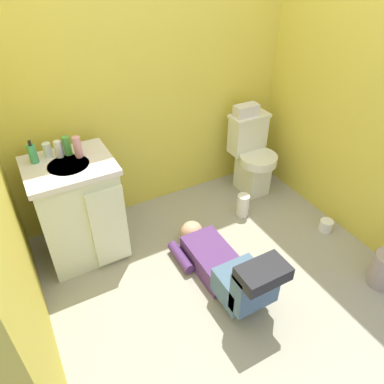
{
  "coord_description": "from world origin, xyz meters",
  "views": [
    {
      "loc": [
        -1.08,
        -1.61,
        2.13
      ],
      "look_at": [
        0.02,
        0.4,
        0.45
      ],
      "focal_mm": 34.17,
      "sensor_mm": 36.0,
      "label": 1
    }
  ],
  "objects_px": {
    "soap_dispenser": "(33,154)",
    "bottle_clear": "(47,150)",
    "vanity_cabinet": "(79,209)",
    "paper_towel_roll": "(243,205)",
    "toilet": "(252,156)",
    "bottle_green": "(67,146)",
    "person_plumber": "(226,267)",
    "faucet": "(61,148)",
    "bottle_white": "(58,149)",
    "toilet_paper_roll": "(326,225)",
    "tissue_box": "(246,110)",
    "bottle_pink": "(78,147)"
  },
  "relations": [
    {
      "from": "toilet",
      "to": "soap_dispenser",
      "type": "height_order",
      "value": "soap_dispenser"
    },
    {
      "from": "tissue_box",
      "to": "bottle_white",
      "type": "distance_m",
      "value": 1.63
    },
    {
      "from": "toilet_paper_roll",
      "to": "paper_towel_roll",
      "type": "bearing_deg",
      "value": 134.65
    },
    {
      "from": "faucet",
      "to": "bottle_white",
      "type": "bearing_deg",
      "value": -131.4
    },
    {
      "from": "soap_dispenser",
      "to": "bottle_clear",
      "type": "height_order",
      "value": "soap_dispenser"
    },
    {
      "from": "bottle_clear",
      "to": "bottle_green",
      "type": "distance_m",
      "value": 0.14
    },
    {
      "from": "toilet",
      "to": "tissue_box",
      "type": "distance_m",
      "value": 0.44
    },
    {
      "from": "bottle_clear",
      "to": "tissue_box",
      "type": "bearing_deg",
      "value": 0.41
    },
    {
      "from": "faucet",
      "to": "bottle_green",
      "type": "xyz_separation_m",
      "value": [
        0.04,
        -0.02,
        0.02
      ]
    },
    {
      "from": "toilet",
      "to": "vanity_cabinet",
      "type": "bearing_deg",
      "value": -177.04
    },
    {
      "from": "faucet",
      "to": "paper_towel_roll",
      "type": "distance_m",
      "value": 1.6
    },
    {
      "from": "bottle_clear",
      "to": "bottle_white",
      "type": "bearing_deg",
      "value": -32.91
    },
    {
      "from": "faucet",
      "to": "person_plumber",
      "type": "bearing_deg",
      "value": -51.15
    },
    {
      "from": "tissue_box",
      "to": "bottle_green",
      "type": "distance_m",
      "value": 1.57
    },
    {
      "from": "soap_dispenser",
      "to": "person_plumber",
      "type": "bearing_deg",
      "value": -44.38
    },
    {
      "from": "person_plumber",
      "to": "paper_towel_roll",
      "type": "bearing_deg",
      "value": 46.08
    },
    {
      "from": "bottle_white",
      "to": "paper_towel_roll",
      "type": "xyz_separation_m",
      "value": [
        1.38,
        -0.35,
        -0.77
      ]
    },
    {
      "from": "tissue_box",
      "to": "paper_towel_roll",
      "type": "bearing_deg",
      "value": -121.88
    },
    {
      "from": "soap_dispenser",
      "to": "bottle_clear",
      "type": "bearing_deg",
      "value": 20.92
    },
    {
      "from": "faucet",
      "to": "soap_dispenser",
      "type": "distance_m",
      "value": 0.19
    },
    {
      "from": "bottle_green",
      "to": "bottle_pink",
      "type": "relative_size",
      "value": 0.9
    },
    {
      "from": "toilet",
      "to": "tissue_box",
      "type": "relative_size",
      "value": 3.41
    },
    {
      "from": "person_plumber",
      "to": "bottle_clear",
      "type": "distance_m",
      "value": 1.49
    },
    {
      "from": "faucet",
      "to": "person_plumber",
      "type": "xyz_separation_m",
      "value": [
        0.78,
        -0.97,
        -0.69
      ]
    },
    {
      "from": "toilet",
      "to": "bottle_white",
      "type": "relative_size",
      "value": 6.23
    },
    {
      "from": "faucet",
      "to": "person_plumber",
      "type": "height_order",
      "value": "faucet"
    },
    {
      "from": "vanity_cabinet",
      "to": "paper_towel_roll",
      "type": "bearing_deg",
      "value": -9.84
    },
    {
      "from": "vanity_cabinet",
      "to": "tissue_box",
      "type": "bearing_deg",
      "value": 6.26
    },
    {
      "from": "paper_towel_roll",
      "to": "soap_dispenser",
      "type": "bearing_deg",
      "value": 166.86
    },
    {
      "from": "tissue_box",
      "to": "toilet_paper_roll",
      "type": "relative_size",
      "value": 2.0
    },
    {
      "from": "vanity_cabinet",
      "to": "faucet",
      "type": "height_order",
      "value": "faucet"
    },
    {
      "from": "soap_dispenser",
      "to": "bottle_pink",
      "type": "xyz_separation_m",
      "value": [
        0.29,
        -0.07,
        0.01
      ]
    },
    {
      "from": "toilet",
      "to": "toilet_paper_roll",
      "type": "xyz_separation_m",
      "value": [
        0.21,
        -0.83,
        -0.32
      ]
    },
    {
      "from": "bottle_clear",
      "to": "bottle_green",
      "type": "bearing_deg",
      "value": -16.77
    },
    {
      "from": "vanity_cabinet",
      "to": "soap_dispenser",
      "type": "xyz_separation_m",
      "value": [
        -0.19,
        0.13,
        0.47
      ]
    },
    {
      "from": "toilet_paper_roll",
      "to": "toilet",
      "type": "bearing_deg",
      "value": 104.04
    },
    {
      "from": "person_plumber",
      "to": "bottle_green",
      "type": "xyz_separation_m",
      "value": [
        -0.74,
        0.95,
        0.71
      ]
    },
    {
      "from": "toilet",
      "to": "faucet",
      "type": "relative_size",
      "value": 7.5
    },
    {
      "from": "tissue_box",
      "to": "toilet_paper_roll",
      "type": "xyz_separation_m",
      "value": [
        0.25,
        -0.92,
        -0.75
      ]
    },
    {
      "from": "faucet",
      "to": "bottle_white",
      "type": "height_order",
      "value": "bottle_white"
    },
    {
      "from": "person_plumber",
      "to": "bottle_white",
      "type": "xyz_separation_m",
      "value": [
        -0.81,
        0.95,
        0.7
      ]
    },
    {
      "from": "faucet",
      "to": "bottle_green",
      "type": "relative_size",
      "value": 0.73
    },
    {
      "from": "toilet",
      "to": "paper_towel_roll",
      "type": "relative_size",
      "value": 3.53
    },
    {
      "from": "soap_dispenser",
      "to": "bottle_green",
      "type": "relative_size",
      "value": 1.21
    },
    {
      "from": "person_plumber",
      "to": "bottle_green",
      "type": "bearing_deg",
      "value": 128.04
    },
    {
      "from": "tissue_box",
      "to": "bottle_green",
      "type": "xyz_separation_m",
      "value": [
        -1.57,
        -0.05,
        0.09
      ]
    },
    {
      "from": "person_plumber",
      "to": "soap_dispenser",
      "type": "distance_m",
      "value": 1.54
    },
    {
      "from": "faucet",
      "to": "soap_dispenser",
      "type": "relative_size",
      "value": 0.6
    },
    {
      "from": "vanity_cabinet",
      "to": "bottle_green",
      "type": "distance_m",
      "value": 0.49
    },
    {
      "from": "bottle_pink",
      "to": "toilet_paper_roll",
      "type": "xyz_separation_m",
      "value": [
        1.77,
        -0.81,
        -0.85
      ]
    }
  ]
}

